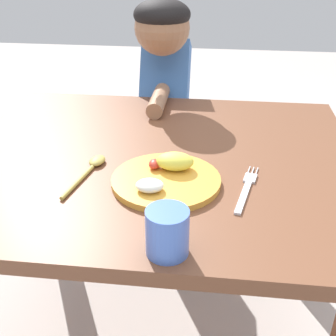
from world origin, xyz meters
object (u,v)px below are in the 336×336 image
(plate, at_px, (166,177))
(person, at_px, (165,110))
(spoon, at_px, (92,167))
(drinking_cup, at_px, (167,232))
(fork, at_px, (246,189))

(plate, distance_m, person, 0.69)
(spoon, distance_m, drinking_cup, 0.38)
(fork, height_order, person, person)
(drinking_cup, bearing_deg, spoon, 127.47)
(plate, height_order, fork, plate)
(fork, xyz_separation_m, spoon, (-0.39, 0.06, 0.00))
(drinking_cup, height_order, person, person)
(drinking_cup, distance_m, person, 0.96)
(spoon, bearing_deg, drinking_cup, -131.66)
(spoon, xyz_separation_m, drinking_cup, (0.23, -0.30, 0.04))
(drinking_cup, relative_size, person, 0.09)
(plate, xyz_separation_m, spoon, (-0.20, 0.04, -0.01))
(plate, xyz_separation_m, fork, (0.19, -0.02, -0.01))
(plate, height_order, spoon, plate)
(person, bearing_deg, drinking_cup, 97.28)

